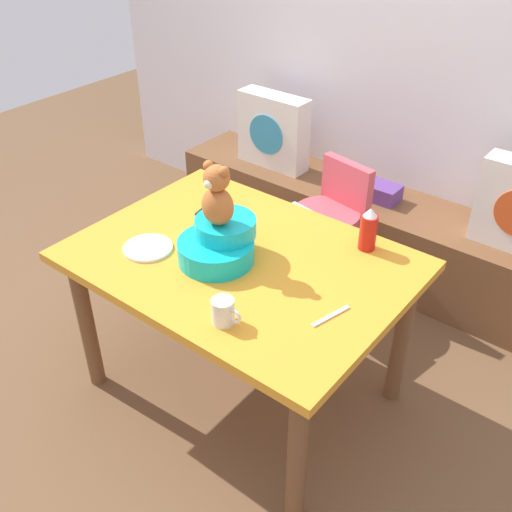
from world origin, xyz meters
The scene contains 14 objects.
ground_plane centered at (0.00, 0.00, 0.00)m, with size 8.00×8.00×0.00m, color brown.
back_wall centered at (0.00, 1.50, 1.30)m, with size 4.40×0.10×2.60m, color silver.
window_bench centered at (0.00, 1.23, 0.23)m, with size 2.60×0.44×0.46m, color brown.
pillow_floral_left centered at (-0.74, 1.21, 0.68)m, with size 0.44×0.15×0.44m.
book_stack centered at (-0.01, 1.23, 0.51)m, with size 0.20×0.14×0.09m, color #5E3987.
dining_table centered at (0.00, 0.00, 0.64)m, with size 1.31×0.96×0.74m.
highchair centered at (-0.08, 0.79, 0.52)m, with size 0.37×0.49×0.79m.
infant_seat_teal centered at (-0.06, -0.06, 0.81)m, with size 0.30×0.33×0.16m.
teddy_bear centered at (-0.06, -0.06, 1.02)m, with size 0.13×0.12×0.25m.
ketchup_bottle centered at (0.36, 0.36, 0.83)m, with size 0.07×0.07×0.18m.
coffee_mug centered at (0.21, -0.34, 0.79)m, with size 0.12×0.08×0.09m.
dinner_plate_near centered at (-0.33, -0.19, 0.75)m, with size 0.20×0.20×0.01m, color white.
cell_phone centered at (-0.34, 0.20, 0.74)m, with size 0.07×0.14×0.01m, color black.
table_fork centered at (0.48, -0.09, 0.74)m, with size 0.02×0.17×0.01m, color silver.
Camera 1 is at (1.25, -1.49, 2.08)m, focal length 41.85 mm.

